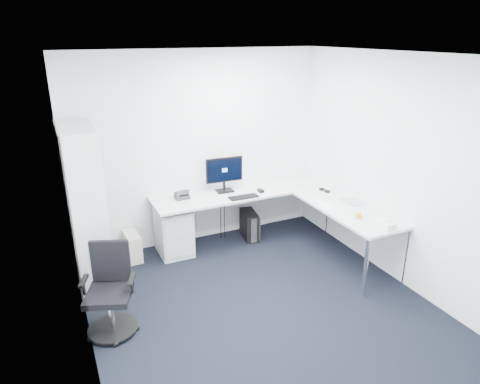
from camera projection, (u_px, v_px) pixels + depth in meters
name	position (u px, v px, depth m)	size (l,w,h in m)	color
ground	(268.00, 315.00, 4.67)	(4.20, 4.20, 0.00)	black
ceiling	(275.00, 56.00, 3.72)	(4.20, 4.20, 0.00)	white
wall_back	(199.00, 150.00, 5.98)	(3.60, 0.02, 2.70)	white
wall_front	(451.00, 324.00, 2.41)	(3.60, 0.02, 2.70)	white
wall_left	(77.00, 234.00, 3.48)	(0.02, 4.20, 2.70)	white
wall_right	(409.00, 175.00, 4.90)	(0.02, 4.20, 2.70)	white
l_desk	(256.00, 224.00, 5.94)	(2.65, 1.48, 0.77)	silver
drawer_pedestal	(174.00, 231.00, 5.87)	(0.43, 0.54, 0.66)	silver
bookshelf	(86.00, 210.00, 4.91)	(0.38, 0.98, 1.96)	silver
task_chair	(109.00, 292.00, 4.24)	(0.52, 0.52, 0.94)	black
black_pc_tower	(249.00, 225.00, 6.35)	(0.19, 0.42, 0.41)	black
beige_pc_tower	(133.00, 246.00, 5.76)	(0.17, 0.39, 0.37)	#BDB8A0
power_strip	(255.00, 224.00, 6.81)	(0.36, 0.06, 0.04)	white
monitor	(225.00, 174.00, 5.97)	(0.53, 0.17, 0.51)	black
black_keyboard	(243.00, 197.00, 5.82)	(0.40, 0.14, 0.02)	black
mouse	(261.00, 191.00, 6.03)	(0.07, 0.11, 0.04)	black
desk_phone	(182.00, 194.00, 5.79)	(0.18, 0.18, 0.12)	#2C2C2E
laptop	(353.00, 195.00, 5.64)	(0.30, 0.29, 0.21)	#BABDC1
white_keyboard	(323.00, 205.00, 5.57)	(0.11, 0.38, 0.01)	white
headphones	(325.00, 190.00, 6.06)	(0.11, 0.17, 0.04)	black
orange_fruit	(358.00, 215.00, 5.17)	(0.08, 0.08, 0.08)	orange
tissue_box	(386.00, 224.00, 4.93)	(0.12, 0.23, 0.08)	white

